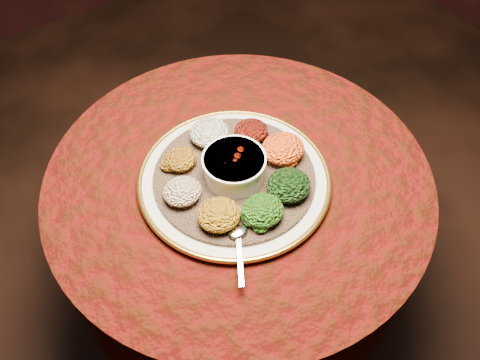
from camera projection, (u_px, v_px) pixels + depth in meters
table at (239, 219)px, 1.45m from camera, size 0.96×0.96×0.73m
platter at (234, 180)px, 1.29m from camera, size 0.59×0.59×0.02m
injera at (234, 177)px, 1.28m from camera, size 0.45×0.45×0.01m
stew_bowl at (234, 166)px, 1.25m from camera, size 0.15×0.15×0.06m
spoon at (238, 236)px, 1.17m from camera, size 0.10×0.14×0.01m
portion_ayib at (209, 133)px, 1.34m from camera, size 0.10×0.10×0.05m
portion_kitfo at (251, 131)px, 1.34m from camera, size 0.09×0.08×0.04m
portion_tikil at (283, 148)px, 1.30m from camera, size 0.11×0.10×0.05m
portion_gomen at (289, 185)px, 1.23m from camera, size 0.10×0.10×0.05m
portion_mixveg at (263, 210)px, 1.19m from camera, size 0.10×0.09×0.05m
portion_kik at (219, 215)px, 1.18m from camera, size 0.10×0.09×0.05m
portion_timatim at (182, 191)px, 1.22m from camera, size 0.09×0.09×0.04m
portion_shiro at (180, 159)px, 1.29m from camera, size 0.08×0.08×0.04m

